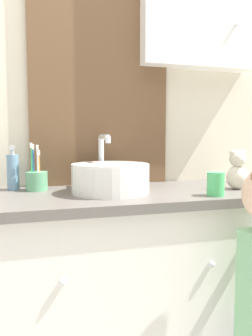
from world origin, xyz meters
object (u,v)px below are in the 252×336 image
object	(u,v)px
soap_dispenser	(13,172)
sink_basin	(110,177)
drinking_cup	(216,184)
toothbrush_holder	(37,179)
teddy_bear	(237,170)

from	to	relation	value
soap_dispenser	sink_basin	bearing A→B (deg)	-25.03
soap_dispenser	drinking_cup	xyz separation A→B (m)	(0.73, -0.35, -0.03)
toothbrush_holder	teddy_bear	size ratio (longest dim) A/B	1.17
drinking_cup	teddy_bear	bearing A→B (deg)	33.79
teddy_bear	drinking_cup	world-z (taller)	teddy_bear
teddy_bear	soap_dispenser	bearing A→B (deg)	165.28
sink_basin	soap_dispenser	distance (m)	0.41
sink_basin	teddy_bear	bearing A→B (deg)	-6.81
sink_basin	drinking_cup	world-z (taller)	sink_basin
sink_basin	soap_dispenser	world-z (taller)	sink_basin
sink_basin	toothbrush_holder	world-z (taller)	sink_basin
toothbrush_holder	teddy_bear	distance (m)	0.83
teddy_bear	drinking_cup	distance (m)	0.21
toothbrush_holder	teddy_bear	xyz separation A→B (m)	(0.81, -0.19, 0.03)
soap_dispenser	teddy_bear	bearing A→B (deg)	-14.72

